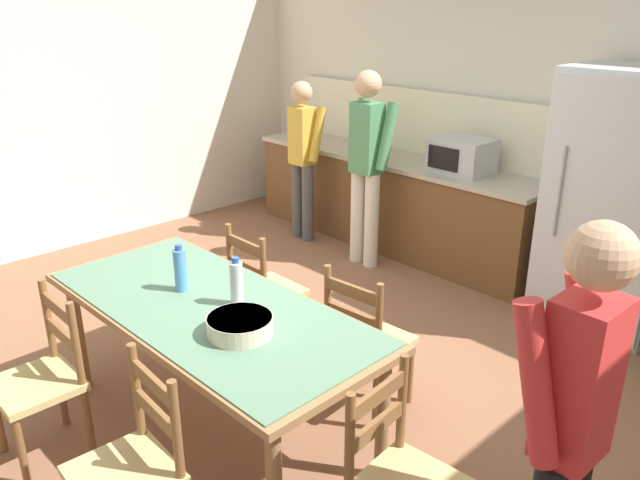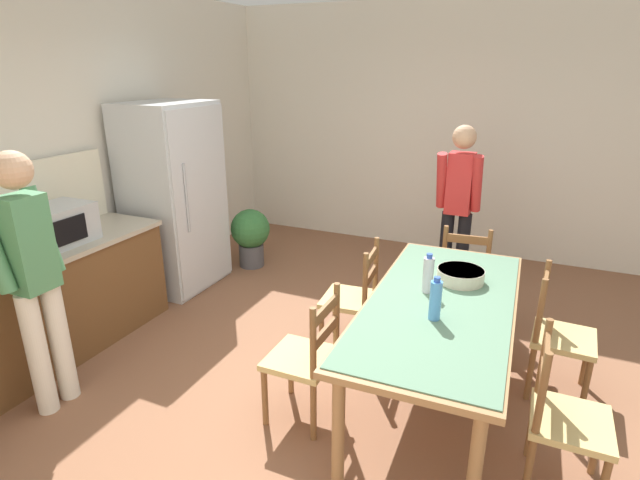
# 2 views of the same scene
# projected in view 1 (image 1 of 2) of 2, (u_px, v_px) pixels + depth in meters

# --- Properties ---
(ground_plane) EXTENTS (8.32, 8.32, 0.00)m
(ground_plane) POSITION_uv_depth(u_px,v_px,m) (294.00, 374.00, 4.07)
(ground_plane) COLOR brown
(wall_back) EXTENTS (6.52, 0.12, 2.90)m
(wall_back) POSITION_uv_depth(u_px,v_px,m) (529.00, 105.00, 5.24)
(wall_back) COLOR silver
(wall_back) RESTS_ON ground
(wall_left) EXTENTS (0.12, 5.20, 2.90)m
(wall_left) POSITION_uv_depth(u_px,v_px,m) (59.00, 96.00, 5.75)
(wall_left) COLOR silver
(wall_left) RESTS_ON ground
(kitchen_counter) EXTENTS (3.17, 0.66, 0.88)m
(kitchen_counter) POSITION_uv_depth(u_px,v_px,m) (391.00, 201.00, 6.08)
(kitchen_counter) COLOR brown
(kitchen_counter) RESTS_ON ground
(counter_splashback) EXTENTS (3.13, 0.03, 0.60)m
(counter_splashback) POSITION_uv_depth(u_px,v_px,m) (415.00, 121.00, 6.01)
(counter_splashback) COLOR #EFE8CB
(counter_splashback) RESTS_ON kitchen_counter
(refrigerator) EXTENTS (0.86, 0.73, 1.87)m
(refrigerator) POSITION_uv_depth(u_px,v_px,m) (616.00, 202.00, 4.45)
(refrigerator) COLOR silver
(refrigerator) RESTS_ON ground
(microwave) EXTENTS (0.50, 0.39, 0.30)m
(microwave) POSITION_uv_depth(u_px,v_px,m) (461.00, 156.00, 5.33)
(microwave) COLOR #B2B7BC
(microwave) RESTS_ON kitchen_counter
(dining_table) EXTENTS (2.06, 0.94, 0.78)m
(dining_table) POSITION_uv_depth(u_px,v_px,m) (210.00, 318.00, 3.32)
(dining_table) COLOR olive
(dining_table) RESTS_ON ground
(bottle_near_centre) EXTENTS (0.07, 0.07, 0.27)m
(bottle_near_centre) POSITION_uv_depth(u_px,v_px,m) (180.00, 269.00, 3.42)
(bottle_near_centre) COLOR #4C8ED6
(bottle_near_centre) RESTS_ON dining_table
(bottle_off_centre) EXTENTS (0.07, 0.07, 0.27)m
(bottle_off_centre) POSITION_uv_depth(u_px,v_px,m) (237.00, 283.00, 3.25)
(bottle_off_centre) COLOR silver
(bottle_off_centre) RESTS_ON dining_table
(serving_bowl) EXTENTS (0.32, 0.32, 0.09)m
(serving_bowl) POSITION_uv_depth(u_px,v_px,m) (240.00, 324.00, 2.99)
(serving_bowl) COLOR beige
(serving_bowl) RESTS_ON dining_table
(chair_side_near_left) EXTENTS (0.42, 0.40, 0.91)m
(chair_side_near_left) POSITION_uv_depth(u_px,v_px,m) (43.00, 380.00, 3.23)
(chair_side_near_left) COLOR brown
(chair_side_near_left) RESTS_ON ground
(chair_side_near_right) EXTENTS (0.44, 0.42, 0.91)m
(chair_side_near_right) POSITION_uv_depth(u_px,v_px,m) (132.00, 469.00, 2.62)
(chair_side_near_right) COLOR brown
(chair_side_near_right) RESTS_ON ground
(chair_side_far_left) EXTENTS (0.42, 0.40, 0.91)m
(chair_side_far_left) POSITION_uv_depth(u_px,v_px,m) (263.00, 291.00, 4.20)
(chair_side_far_left) COLOR brown
(chair_side_far_left) RESTS_ON ground
(chair_side_far_right) EXTENTS (0.45, 0.44, 0.91)m
(chair_side_far_right) POSITION_uv_depth(u_px,v_px,m) (366.00, 341.00, 3.59)
(chair_side_far_right) COLOR brown
(chair_side_far_right) RESTS_ON ground
(person_at_sink) EXTENTS (0.39, 0.27, 1.57)m
(person_at_sink) POSITION_uv_depth(u_px,v_px,m) (303.00, 153.00, 6.06)
(person_at_sink) COLOR #4C4C4C
(person_at_sink) RESTS_ON ground
(person_at_counter) EXTENTS (0.44, 0.30, 1.74)m
(person_at_counter) POSITION_uv_depth(u_px,v_px,m) (367.00, 159.00, 5.43)
(person_at_counter) COLOR silver
(person_at_counter) RESTS_ON ground
(person_by_table) EXTENTS (0.29, 0.43, 1.67)m
(person_by_table) POSITION_uv_depth(u_px,v_px,m) (569.00, 425.00, 2.11)
(person_by_table) COLOR black
(person_by_table) RESTS_ON ground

